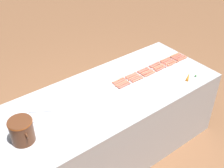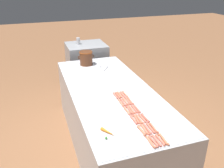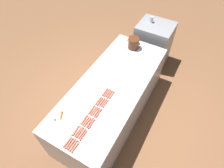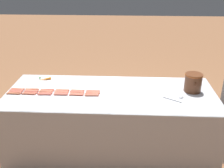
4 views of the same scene
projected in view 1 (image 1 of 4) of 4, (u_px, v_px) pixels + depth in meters
The scene contains 35 objects.
ground_plane at pixel (109, 149), 3.50m from camera, with size 20.00×20.00×0.00m, color brown.
griddle_counter at pixel (109, 123), 3.25m from camera, with size 1.01×2.47×0.85m.
hot_dog_0 at pixel (182, 59), 3.55m from camera, with size 0.03×0.17×0.02m.
hot_dog_1 at pixel (172, 64), 3.46m from camera, with size 0.03×0.17×0.02m.
hot_dog_2 at pixel (161, 69), 3.37m from camera, with size 0.03×0.17×0.02m.
hot_dog_3 at pixel (150, 74), 3.28m from camera, with size 0.02×0.17×0.02m.
hot_dog_4 at pixel (138, 80), 3.19m from camera, with size 0.02×0.17×0.02m.
hot_dog_5 at pixel (125, 85), 3.10m from camera, with size 0.03×0.17×0.02m.
hot_dog_6 at pixel (180, 58), 3.57m from camera, with size 0.03×0.17×0.02m.
hot_dog_7 at pixel (170, 63), 3.48m from camera, with size 0.03×0.17×0.02m.
hot_dog_8 at pixel (159, 67), 3.39m from camera, with size 0.03×0.17×0.02m.
hot_dog_9 at pixel (148, 73), 3.30m from camera, with size 0.03×0.17×0.02m.
hot_dog_10 at pixel (136, 78), 3.21m from camera, with size 0.03×0.17×0.02m.
hot_dog_11 at pixel (123, 84), 3.12m from camera, with size 0.03×0.17×0.02m.
hot_dog_12 at pixel (178, 57), 3.58m from camera, with size 0.02×0.17×0.02m.
hot_dog_13 at pixel (168, 62), 3.49m from camera, with size 0.02×0.17×0.02m.
hot_dog_14 at pixel (158, 66), 3.41m from camera, with size 0.03×0.17×0.02m.
hot_dog_15 at pixel (146, 72), 3.31m from camera, with size 0.03×0.17×0.02m.
hot_dog_16 at pixel (134, 77), 3.22m from camera, with size 0.03×0.17×0.02m.
hot_dog_17 at pixel (121, 83), 3.13m from camera, with size 0.02×0.17×0.02m.
hot_dog_18 at pixel (176, 56), 3.61m from camera, with size 0.03×0.17×0.02m.
hot_dog_19 at pixel (166, 61), 3.52m from camera, with size 0.02×0.17×0.02m.
hot_dog_20 at pixel (155, 65), 3.43m from camera, with size 0.03×0.17×0.02m.
hot_dog_21 at pixel (144, 71), 3.33m from camera, with size 0.03×0.17×0.02m.
hot_dog_22 at pixel (132, 76), 3.24m from camera, with size 0.03×0.17×0.02m.
hot_dog_23 at pixel (120, 82), 3.16m from camera, with size 0.03×0.17×0.02m.
hot_dog_24 at pixel (175, 55), 3.63m from camera, with size 0.03×0.17×0.02m.
hot_dog_25 at pixel (165, 59), 3.54m from camera, with size 0.03×0.17×0.02m.
hot_dog_26 at pixel (154, 64), 3.45m from camera, with size 0.03×0.17×0.02m.
hot_dog_27 at pixel (142, 70), 3.35m from camera, with size 0.02×0.17×0.02m.
hot_dog_28 at pixel (130, 75), 3.26m from camera, with size 0.03×0.17×0.02m.
hot_dog_29 at pixel (118, 80), 3.18m from camera, with size 0.03×0.17×0.02m.
bean_pot at pixel (22, 130), 2.40m from camera, with size 0.26×0.21×0.22m.
serving_spoon at pixel (35, 117), 2.69m from camera, with size 0.18×0.25×0.02m.
carrot at pixel (189, 76), 3.23m from camera, with size 0.11×0.17×0.03m.
Camera 1 is at (-1.91, 1.42, 2.68)m, focal length 46.49 mm.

